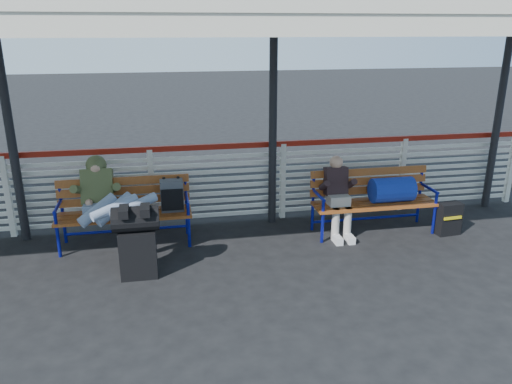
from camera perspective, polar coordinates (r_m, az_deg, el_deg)
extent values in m
plane|color=black|center=(6.06, -11.52, -10.52)|extent=(60.00, 60.00, 0.00)
cube|color=silver|center=(7.58, -11.79, 0.37)|extent=(12.00, 0.04, 1.04)
cube|color=maroon|center=(7.42, -12.09, 4.79)|extent=(12.00, 0.06, 0.08)
cube|color=silver|center=(9.55, 27.08, 2.43)|extent=(0.08, 0.08, 1.20)
cube|color=silver|center=(6.23, -13.40, 19.66)|extent=(12.60, 3.60, 0.16)
cube|color=silver|center=(4.48, -14.03, 18.67)|extent=(12.60, 0.06, 0.30)
cylinder|color=black|center=(7.48, -26.23, 5.76)|extent=(0.12, 0.12, 3.00)
cylinder|color=black|center=(7.39, 1.94, 7.50)|extent=(0.12, 0.12, 3.00)
cylinder|color=black|center=(8.95, 25.93, 7.60)|extent=(0.12, 0.12, 3.00)
cube|color=black|center=(6.19, -13.30, -6.89)|extent=(0.43, 0.26, 0.60)
cylinder|color=black|center=(6.02, -13.61, -3.00)|extent=(0.54, 0.31, 0.30)
cube|color=#A85720|center=(7.02, -14.78, -2.59)|extent=(1.80, 0.50, 0.04)
cube|color=#A85720|center=(7.18, -14.84, 0.15)|extent=(1.80, 0.10, 0.40)
cylinder|color=#0E169D|center=(7.04, -21.65, -5.24)|extent=(0.04, 0.04, 0.45)
cylinder|color=#0E169D|center=(6.91, -7.66, -4.50)|extent=(0.04, 0.04, 0.45)
cylinder|color=#0E169D|center=(7.39, -21.24, -2.21)|extent=(0.04, 0.04, 0.90)
cylinder|color=#0E169D|center=(7.26, -7.97, -1.45)|extent=(0.04, 0.04, 0.90)
cube|color=#54555C|center=(6.94, -9.58, -0.38)|extent=(0.31, 0.19, 0.44)
cube|color=#A85720|center=(7.43, 13.41, -1.32)|extent=(1.80, 0.50, 0.04)
cube|color=#A85720|center=(7.57, 12.78, 1.25)|extent=(1.80, 0.10, 0.40)
cylinder|color=#0E169D|center=(7.04, 7.59, -4.05)|extent=(0.04, 0.04, 0.45)
cylinder|color=#0E169D|center=(7.72, 19.67, -2.94)|extent=(0.04, 0.04, 0.45)
cylinder|color=#0E169D|center=(7.38, 6.52, -1.08)|extent=(0.04, 0.04, 0.90)
cylinder|color=#0E169D|center=(8.03, 18.19, -0.27)|extent=(0.04, 0.04, 0.90)
cylinder|color=navy|center=(7.47, 15.28, 0.25)|extent=(0.61, 0.36, 0.36)
cube|color=#8DA0BE|center=(7.08, -17.64, -1.92)|extent=(0.36, 0.26, 0.18)
cube|color=#454D29|center=(7.19, -17.67, 0.57)|extent=(0.42, 0.38, 0.53)
sphere|color=#454D29|center=(7.21, -17.80, 2.93)|extent=(0.28, 0.28, 0.28)
sphere|color=tan|center=(7.17, -17.83, 2.77)|extent=(0.21, 0.21, 0.21)
cube|color=black|center=(5.93, -14.87, -2.18)|extent=(0.11, 0.27, 0.10)
cube|color=black|center=(5.91, -12.55, -2.04)|extent=(0.11, 0.27, 0.10)
cube|color=#ACA69C|center=(7.23, 9.38, -0.94)|extent=(0.30, 0.24, 0.16)
cube|color=black|center=(7.28, 9.11, 1.27)|extent=(0.32, 0.23, 0.42)
sphere|color=tan|center=(7.22, 9.16, 3.37)|extent=(0.19, 0.19, 0.19)
cylinder|color=#ACA69C|center=(7.14, 9.07, -3.65)|extent=(0.11, 0.11, 0.46)
cylinder|color=#ACA69C|center=(7.20, 10.42, -3.54)|extent=(0.11, 0.11, 0.46)
cube|color=silver|center=(7.13, 9.26, -5.36)|extent=(0.10, 0.24, 0.10)
cube|color=silver|center=(7.19, 10.62, -5.23)|extent=(0.10, 0.24, 0.10)
cube|color=black|center=(7.78, 21.13, -2.85)|extent=(0.36, 0.22, 0.48)
cube|color=gold|center=(7.68, 21.58, -2.79)|extent=(0.29, 0.05, 0.04)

